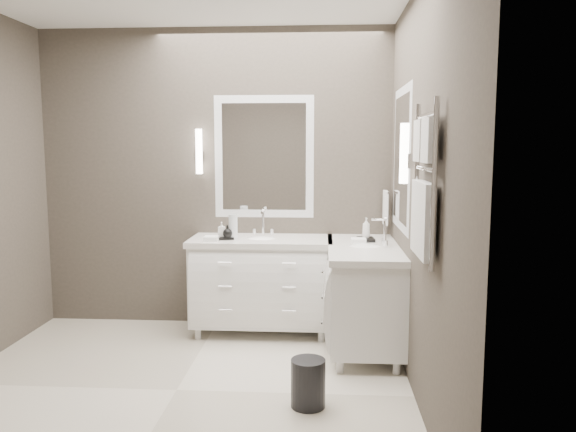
# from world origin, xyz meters

# --- Properties ---
(floor) EXTENTS (3.20, 3.00, 0.01)m
(floor) POSITION_xyz_m (0.00, 0.00, -0.01)
(floor) COLOR silver
(floor) RESTS_ON ground
(wall_back) EXTENTS (3.20, 0.01, 2.70)m
(wall_back) POSITION_xyz_m (0.00, 1.50, 1.35)
(wall_back) COLOR #433C35
(wall_back) RESTS_ON floor
(wall_front) EXTENTS (3.20, 0.01, 2.70)m
(wall_front) POSITION_xyz_m (0.00, -1.50, 1.35)
(wall_front) COLOR #433C35
(wall_front) RESTS_ON floor
(wall_right) EXTENTS (0.01, 3.00, 2.70)m
(wall_right) POSITION_xyz_m (1.60, 0.00, 1.35)
(wall_right) COLOR #433C35
(wall_right) RESTS_ON floor
(vanity_back) EXTENTS (1.24, 0.59, 0.97)m
(vanity_back) POSITION_xyz_m (0.45, 1.23, 0.49)
(vanity_back) COLOR white
(vanity_back) RESTS_ON floor
(vanity_right) EXTENTS (0.59, 1.24, 0.97)m
(vanity_right) POSITION_xyz_m (1.33, 0.90, 0.49)
(vanity_right) COLOR white
(vanity_right) RESTS_ON floor
(mirror_back) EXTENTS (0.90, 0.02, 1.10)m
(mirror_back) POSITION_xyz_m (0.45, 1.49, 1.55)
(mirror_back) COLOR white
(mirror_back) RESTS_ON wall_back
(mirror_right) EXTENTS (0.02, 0.90, 1.10)m
(mirror_right) POSITION_xyz_m (1.59, 0.80, 1.55)
(mirror_right) COLOR white
(mirror_right) RESTS_ON wall_right
(sconce_back) EXTENTS (0.06, 0.06, 0.40)m
(sconce_back) POSITION_xyz_m (-0.13, 1.43, 1.59)
(sconce_back) COLOR white
(sconce_back) RESTS_ON wall_back
(sconce_right) EXTENTS (0.06, 0.06, 0.40)m
(sconce_right) POSITION_xyz_m (1.53, 0.22, 1.59)
(sconce_right) COLOR white
(sconce_right) RESTS_ON wall_right
(towel_bar_corner) EXTENTS (0.03, 0.22, 0.30)m
(towel_bar_corner) POSITION_xyz_m (1.54, 1.36, 1.12)
(towel_bar_corner) COLOR white
(towel_bar_corner) RESTS_ON wall_right
(towel_ladder) EXTENTS (0.06, 0.58, 0.90)m
(towel_ladder) POSITION_xyz_m (1.55, -0.40, 1.39)
(towel_ladder) COLOR white
(towel_ladder) RESTS_ON wall_right
(waste_bin) EXTENTS (0.27, 0.27, 0.31)m
(waste_bin) POSITION_xyz_m (0.90, -0.18, 0.15)
(waste_bin) COLOR black
(waste_bin) RESTS_ON floor
(amenity_tray_back) EXTENTS (0.17, 0.15, 0.02)m
(amenity_tray_back) POSITION_xyz_m (0.14, 1.14, 0.86)
(amenity_tray_back) COLOR black
(amenity_tray_back) RESTS_ON vanity_back
(amenity_tray_right) EXTENTS (0.15, 0.19, 0.03)m
(amenity_tray_right) POSITION_xyz_m (1.35, 1.14, 0.86)
(amenity_tray_right) COLOR black
(amenity_tray_right) RESTS_ON vanity_right
(water_bottle) EXTENTS (0.09, 0.09, 0.22)m
(water_bottle) POSITION_xyz_m (0.22, 1.15, 0.96)
(water_bottle) COLOR silver
(water_bottle) RESTS_ON vanity_back
(soap_bottle_a) EXTENTS (0.06, 0.06, 0.13)m
(soap_bottle_a) POSITION_xyz_m (0.11, 1.16, 0.93)
(soap_bottle_a) COLOR white
(soap_bottle_a) RESTS_ON amenity_tray_back
(soap_bottle_b) EXTENTS (0.11, 0.11, 0.10)m
(soap_bottle_b) POSITION_xyz_m (0.17, 1.11, 0.92)
(soap_bottle_b) COLOR black
(soap_bottle_b) RESTS_ON amenity_tray_back
(soap_bottle_c) EXTENTS (0.08, 0.08, 0.17)m
(soap_bottle_c) POSITION_xyz_m (1.35, 1.14, 0.96)
(soap_bottle_c) COLOR white
(soap_bottle_c) RESTS_ON amenity_tray_right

